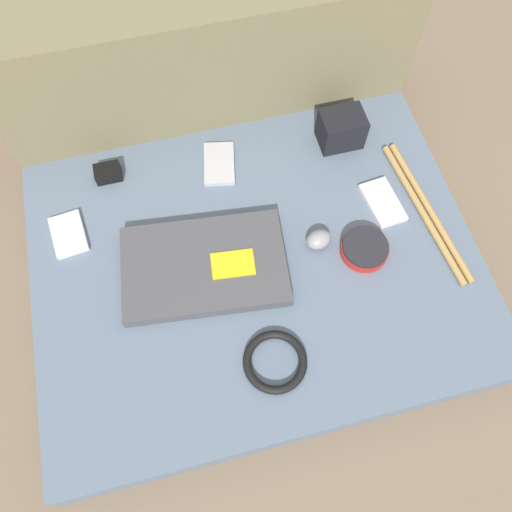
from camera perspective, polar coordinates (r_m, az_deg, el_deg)
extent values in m
plane|color=#7A6651|center=(1.18, 0.00, -2.81)|extent=(8.00, 8.00, 0.00)
cube|color=slate|center=(1.13, 0.00, -1.69)|extent=(0.96, 0.74, 0.12)
cube|color=#756B4C|center=(1.27, -5.58, 20.40)|extent=(0.96, 0.20, 0.42)
cube|color=#47474C|center=(1.06, -5.92, -1.17)|extent=(0.37, 0.25, 0.03)
cube|color=yellow|center=(1.04, -2.66, -0.91)|extent=(0.10, 0.07, 0.00)
ellipsoid|color=gray|center=(1.09, 7.18, 1.89)|extent=(0.06, 0.05, 0.04)
cylinder|color=red|center=(1.10, 12.26, 0.71)|extent=(0.10, 0.10, 0.02)
cylinder|color=#232328|center=(1.09, 12.41, 1.04)|extent=(0.10, 0.10, 0.01)
cube|color=#B7B7BC|center=(1.20, -4.22, 10.48)|extent=(0.09, 0.13, 0.01)
cube|color=silver|center=(1.17, -20.64, 2.34)|extent=(0.08, 0.11, 0.01)
cube|color=silver|center=(1.17, 14.29, 5.95)|extent=(0.08, 0.12, 0.01)
cube|color=black|center=(1.23, 9.71, 14.11)|extent=(0.10, 0.08, 0.08)
cube|color=black|center=(1.22, -16.57, 9.11)|extent=(0.06, 0.04, 0.03)
torus|color=black|center=(1.00, 2.19, -11.97)|extent=(0.13, 0.13, 0.02)
cylinder|color=tan|center=(1.18, 18.47, 4.81)|extent=(0.05, 0.38, 0.02)
cylinder|color=tan|center=(1.19, 19.21, 5.04)|extent=(0.05, 0.38, 0.02)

